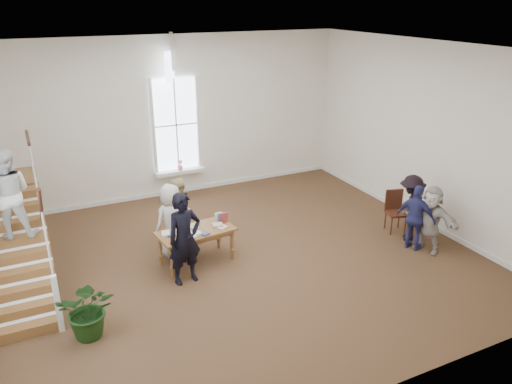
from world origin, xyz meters
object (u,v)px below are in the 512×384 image
elderly_woman (172,220)px  woman_cluster_c (430,219)px  woman_cluster_b (410,208)px  floor_plant (89,309)px  police_officer (185,239)px  side_chair (395,208)px  person_yellow (178,211)px  woman_cluster_a (416,218)px  library_table (195,234)px

elderly_woman → woman_cluster_c: elderly_woman is taller
woman_cluster_b → floor_plant: size_ratio=1.51×
police_officer → woman_cluster_c: size_ratio=1.23×
woman_cluster_b → woman_cluster_c: woman_cluster_b is taller
woman_cluster_b → floor_plant: bearing=-50.9°
side_chair → woman_cluster_c: bearing=-75.7°
elderly_woman → person_yellow: bearing=-140.0°
woman_cluster_a → side_chair: 1.03m
person_yellow → floor_plant: size_ratio=1.50×
side_chair → elderly_woman: bearing=-177.2°
police_officer → woman_cluster_c: 5.49m
elderly_woman → person_yellow: elderly_woman is taller
police_officer → elderly_woman: police_officer is taller
floor_plant → side_chair: 7.50m
library_table → elderly_woman: 0.71m
elderly_woman → woman_cluster_c: 5.78m
woman_cluster_c → floor_plant: (-7.40, 0.15, -0.25)m
elderly_woman → side_chair: bearing=148.3°
woman_cluster_c → floor_plant: bearing=-107.9°
library_table → side_chair: bearing=-14.0°
woman_cluster_a → side_chair: size_ratio=1.49×
woman_cluster_c → side_chair: bearing=162.1°
floor_plant → side_chair: (7.42, 1.03, 0.05)m
woman_cluster_c → library_table: bearing=-126.5°
woman_cluster_a → woman_cluster_c: (0.23, -0.20, 0.01)m
library_table → woman_cluster_b: bearing=-20.0°
person_yellow → library_table: bearing=58.4°
woman_cluster_a → floor_plant: 7.17m
woman_cluster_c → woman_cluster_a: bearing=-147.3°
woman_cluster_b → side_chair: 0.58m
woman_cluster_a → woman_cluster_c: size_ratio=0.99×
elderly_woman → woman_cluster_a: bearing=137.7°
woman_cluster_c → side_chair: woman_cluster_c is taller
library_table → elderly_woman: elderly_woman is taller
elderly_woman → woman_cluster_b: bearing=142.9°
elderly_woman → woman_cluster_a: size_ratio=1.08×
person_yellow → woman_cluster_c: (4.97, -2.87, -0.02)m
elderly_woman → woman_cluster_c: bearing=136.8°
floor_plant → side_chair: floor_plant is taller
woman_cluster_a → person_yellow: bearing=37.0°
woman_cluster_b → side_chair: bearing=-147.3°
library_table → woman_cluster_b: size_ratio=1.07×
police_officer → side_chair: police_officer is taller
police_officer → woman_cluster_a: size_ratio=1.24×
police_officer → woman_cluster_b: 5.40m
side_chair → woman_cluster_a: bearing=-89.3°
woman_cluster_a → floor_plant: size_ratio=1.46×
elderly_woman → floor_plant: elderly_woman is taller
woman_cluster_b → library_table: bearing=-67.5°
police_officer → side_chair: 5.41m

